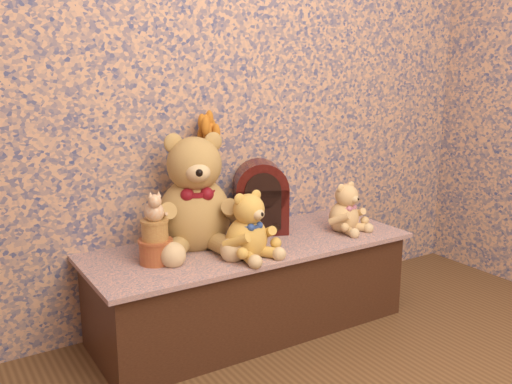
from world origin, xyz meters
TOP-DOWN VIEW (x-y plane):
  - display_shelf at (0.00, 1.24)m, footprint 1.43×0.54m
  - teddy_large at (-0.22, 1.33)m, footprint 0.55×0.60m
  - teddy_medium at (-0.10, 1.10)m, footprint 0.28×0.32m
  - teddy_small at (0.47, 1.17)m, footprint 0.24×0.27m
  - cathedral_radio at (0.14, 1.37)m, footprint 0.29×0.26m
  - ceramic_vase at (-0.10, 1.43)m, footprint 0.13×0.13m
  - dried_stalks at (-0.10, 1.43)m, footprint 0.21×0.21m
  - biscuit_tin_lower at (-0.44, 1.23)m, footprint 0.16×0.16m
  - biscuit_tin_upper at (-0.44, 1.23)m, footprint 0.11×0.11m
  - cat_figurine at (-0.44, 1.23)m, footprint 0.11×0.12m

SIDE VIEW (x-z plane):
  - display_shelf at x=0.00m, z-range 0.00..0.40m
  - biscuit_tin_lower at x=-0.44m, z-range 0.40..0.49m
  - ceramic_vase at x=-0.10m, z-range 0.40..0.61m
  - teddy_small at x=0.47m, z-range 0.40..0.65m
  - biscuit_tin_upper at x=-0.44m, z-range 0.49..0.57m
  - teddy_medium at x=-0.10m, z-range 0.40..0.69m
  - cathedral_radio at x=0.14m, z-range 0.40..0.73m
  - cat_figurine at x=-0.44m, z-range 0.57..0.70m
  - teddy_large at x=-0.22m, z-range 0.40..0.93m
  - dried_stalks at x=-0.10m, z-range 0.61..0.98m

